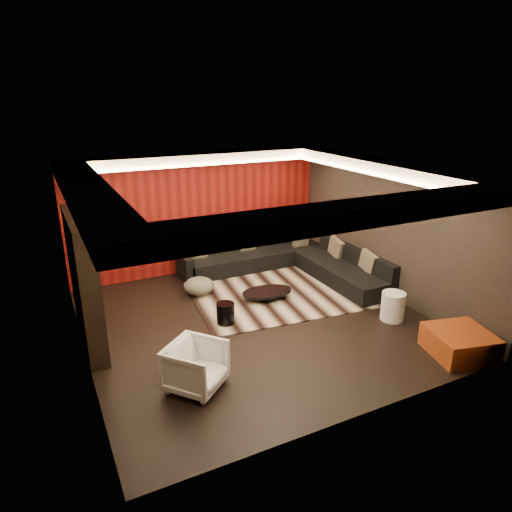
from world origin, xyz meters
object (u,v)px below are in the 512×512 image
drum_stool (226,313)px  armchair (196,367)px  coffee_table (267,295)px  orange_ottoman (460,343)px  white_side_table (393,306)px  sectional_sofa (287,262)px

drum_stool → armchair: 1.96m
drum_stool → armchair: armchair is taller
coffee_table → orange_ottoman: size_ratio=1.15×
coffee_table → armchair: bearing=-136.3°
coffee_table → drum_stool: size_ratio=2.69×
orange_ottoman → armchair: bearing=165.9°
white_side_table → orange_ottoman: size_ratio=0.59×
sectional_sofa → armchair: bearing=-135.7°
orange_ottoman → sectional_sofa: sectional_sofa is taller
coffee_table → white_side_table: size_ratio=1.95×
orange_ottoman → armchair: armchair is taller
sectional_sofa → drum_stool: bearing=-143.0°
drum_stool → sectional_sofa: bearing=37.0°
white_side_table → armchair: armchair is taller
white_side_table → drum_stool: bearing=156.9°
armchair → white_side_table: bearing=-34.7°
white_side_table → sectional_sofa: bearing=101.2°
coffee_table → sectional_sofa: 1.59m
coffee_table → orange_ottoman: orange_ottoman is taller
armchair → sectional_sofa: size_ratio=0.21×
armchair → coffee_table: bearing=3.6°
orange_ottoman → sectional_sofa: 4.42m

